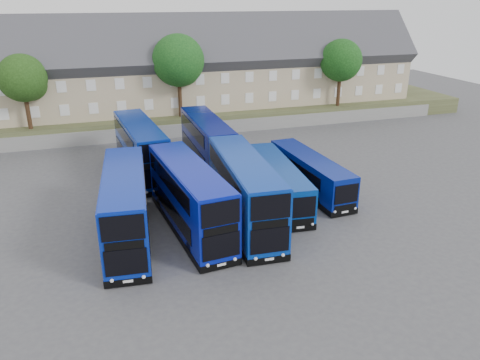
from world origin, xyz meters
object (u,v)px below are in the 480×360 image
dd_front_left (126,208)px  tree_mid (179,62)px  coach_east_a (277,183)px  tree_west (24,80)px  tree_east (341,62)px  tree_far (355,51)px  dd_front_mid (190,199)px

dd_front_left → tree_mid: 26.34m
coach_east_a → tree_mid: (-3.17, 21.48, 6.59)m
dd_front_left → tree_mid: size_ratio=1.26×
tree_west → tree_east: 36.00m
coach_east_a → tree_mid: bearing=103.9°
tree_far → tree_mid: bearing=-166.0°
dd_front_left → tree_far: tree_far is taller
tree_mid → tree_east: tree_mid is taller
tree_mid → dd_front_left: bearing=-109.3°
dd_front_left → tree_west: (-7.51, 23.74, 4.82)m
coach_east_a → tree_west: tree_west is taller
tree_mid → tree_far: (26.00, 6.50, -0.34)m
tree_far → tree_east: bearing=-130.6°
dd_front_mid → coach_east_a: size_ratio=1.04×
tree_west → tree_far: bearing=9.5°
dd_front_mid → tree_far: bearing=39.7°
dd_front_mid → tree_west: 26.83m
dd_front_mid → tree_east: size_ratio=1.43×
tree_mid → tree_far: bearing=14.0°
dd_front_left → dd_front_mid: size_ratio=0.99×
tree_mid → coach_east_a: bearing=-81.6°
dd_front_mid → tree_far: (30.27, 30.65, 5.48)m
tree_east → tree_far: (6.00, 7.00, 0.34)m
coach_east_a → tree_east: bearing=56.7°
tree_west → tree_far: (42.00, 7.00, 0.68)m
dd_front_mid → tree_mid: tree_mid is taller
tree_west → tree_far: 42.58m
dd_front_mid → coach_east_a: 7.93m
tree_mid → tree_east: bearing=-1.4°
tree_west → tree_east: size_ratio=0.94×
dd_front_mid → tree_east: bearing=38.6°
coach_east_a → dd_front_mid: bearing=-154.8°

